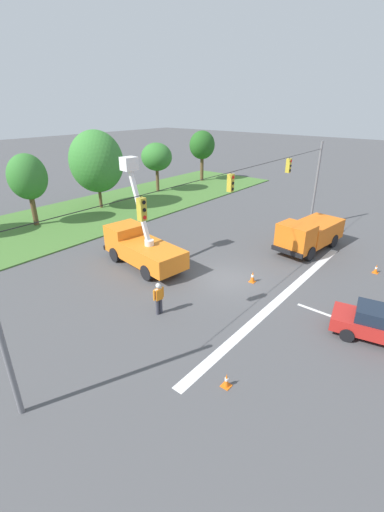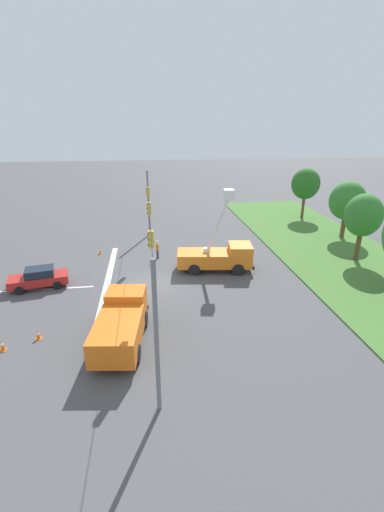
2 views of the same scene
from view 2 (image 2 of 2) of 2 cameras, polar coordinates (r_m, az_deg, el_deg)
ground_plane at (r=27.58m, az=-6.58°, el=-4.51°), size 200.00×200.00×0.00m
grass_verge at (r=32.97m, az=26.50°, el=-2.22°), size 56.00×12.00×0.10m
lane_markings at (r=28.02m, az=-17.06°, el=-4.92°), size 17.60×15.25×0.01m
signal_gantry at (r=25.96m, az=-6.99°, el=4.33°), size 26.20×0.33×7.20m
tree_far_west at (r=47.93m, az=18.42°, el=11.32°), size 3.38×3.70×6.58m
tree_west at (r=40.72m, az=24.48°, el=8.35°), size 3.50×3.85×6.26m
tree_centre at (r=34.10m, az=26.67°, el=6.03°), size 3.20×3.28×6.24m
utility_truck_bucket_lift at (r=29.38m, az=4.36°, el=0.10°), size 3.19×6.70×7.00m
utility_truck_support_near at (r=20.29m, az=-11.71°, el=-10.88°), size 6.31×3.14×2.40m
sedan_red at (r=28.98m, az=-24.16°, el=-3.31°), size 2.59×4.57×1.56m
road_worker at (r=32.21m, az=-5.80°, el=1.30°), size 0.64×0.30×1.77m
traffic_cone_foreground_left at (r=22.56m, az=-24.30°, el=-11.86°), size 0.36×0.36×0.61m
traffic_cone_foreground_right at (r=26.88m, az=-9.52°, el=-4.54°), size 0.36×0.36×0.73m
traffic_cone_mid_left at (r=22.40m, az=-29.09°, el=-12.91°), size 0.36×0.36×0.67m
traffic_cone_near_bucket at (r=34.62m, az=-15.05°, el=0.84°), size 0.36×0.36×0.61m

